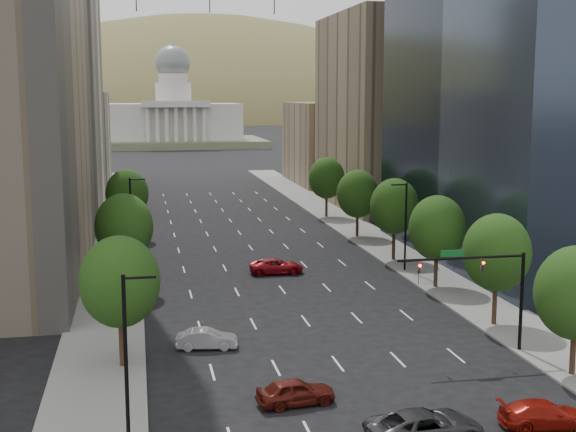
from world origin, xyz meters
TOP-DOWN VIEW (x-y plane):
  - sidewalk_left at (-15.50, 60.00)m, footprint 6.00×200.00m
  - sidewalk_right at (15.50, 60.00)m, footprint 6.00×200.00m
  - midrise_cream_left at (-25.00, 103.00)m, footprint 14.00×30.00m
  - filler_left at (-25.00, 136.00)m, footprint 14.00×26.00m
  - parking_tan_right at (25.00, 100.00)m, footprint 14.00×30.00m
  - filler_right at (25.00, 133.00)m, footprint 14.00×26.00m
  - tree_right_0 at (14.00, 25.00)m, footprint 5.20×5.20m
  - tree_right_1 at (14.00, 36.00)m, footprint 5.20×5.20m
  - tree_right_2 at (14.00, 48.00)m, footprint 5.20×5.20m
  - tree_right_3 at (14.00, 60.00)m, footprint 5.20×5.20m
  - tree_right_4 at (14.00, 74.00)m, footprint 5.20×5.20m
  - tree_right_5 at (14.00, 90.00)m, footprint 5.20×5.20m
  - tree_left_0 at (-14.00, 32.00)m, footprint 5.20×5.20m
  - tree_left_1 at (-14.00, 52.00)m, footprint 5.20×5.20m
  - tree_left_2 at (-14.00, 78.00)m, footprint 5.20×5.20m
  - streetlight_rn at (13.44, 55.00)m, footprint 1.70×0.20m
  - streetlight_ls at (-13.44, 20.00)m, footprint 1.70×0.20m
  - streetlight_ln at (-13.44, 65.00)m, footprint 1.70×0.20m
  - traffic_signal at (10.53, 30.00)m, footprint 9.12×0.40m
  - capitol at (0.00, 249.71)m, footprint 60.00×40.00m
  - foothills at (34.67, 599.39)m, footprint 720.00×413.00m
  - car_dkgrey at (1.39, 17.76)m, footprint 6.47×3.61m
  - car_red_near at (8.39, 18.35)m, footprint 5.08×2.51m
  - car_maroon at (-4.11, 23.85)m, footprint 4.74×2.39m
  - car_silver at (-8.23, 34.75)m, footprint 4.43×2.06m
  - car_red_far at (0.62, 56.51)m, footprint 5.42×2.58m

SIDE VIEW (x-z plane):
  - foothills at x=34.67m, z-range -169.28..93.72m
  - sidewalk_left at x=-15.50m, z-range 0.00..0.15m
  - sidewalk_right at x=15.50m, z-range 0.00..0.15m
  - car_silver at x=-8.23m, z-range 0.00..1.41m
  - car_red_near at x=8.39m, z-range 0.00..1.42m
  - car_red_far at x=0.62m, z-range 0.00..1.49m
  - car_maroon at x=-4.11m, z-range 0.00..1.55m
  - car_dkgrey at x=1.39m, z-range 0.00..1.71m
  - streetlight_rn at x=13.44m, z-range 0.34..9.34m
  - streetlight_ls at x=-13.44m, z-range 0.34..9.34m
  - streetlight_ln at x=-13.44m, z-range 0.34..9.34m
  - traffic_signal at x=10.53m, z-range 1.49..8.86m
  - tree_right_0 at x=14.00m, z-range 1.19..9.58m
  - tree_right_4 at x=14.00m, z-range 1.23..9.69m
  - tree_right_2 at x=14.00m, z-range 1.30..9.91m
  - tree_left_2 at x=-14.00m, z-range 1.34..10.02m
  - tree_right_1 at x=14.00m, z-range 1.37..10.12m
  - tree_right_5 at x=14.00m, z-range 1.37..10.12m
  - tree_left_0 at x=-14.00m, z-range 1.37..10.12m
  - tree_right_3 at x=14.00m, z-range 1.44..10.34m
  - tree_left_1 at x=-14.00m, z-range 1.48..10.45m
  - filler_right at x=25.00m, z-range 0.00..16.00m
  - capitol at x=0.00m, z-range -9.02..26.18m
  - filler_left at x=-25.00m, z-range 0.00..18.00m
  - parking_tan_right at x=25.00m, z-range 0.00..30.00m
  - midrise_cream_left at x=-25.00m, z-range 0.00..35.00m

